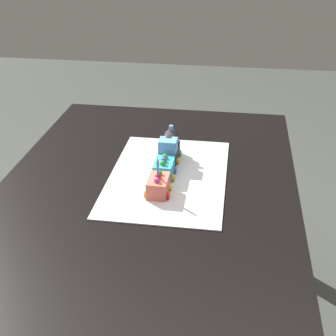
{
  "coord_description": "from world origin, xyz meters",
  "views": [
    {
      "loc": [
        1.38,
        0.27,
        1.55
      ],
      "look_at": [
        -0.06,
        0.06,
        0.77
      ],
      "focal_mm": 51.29,
      "sensor_mm": 36.0,
      "label": 1
    }
  ],
  "objects_px": {
    "cake_car_hopper_coral": "(158,185)",
    "dining_table": "(149,210)",
    "cake_car_tanker_turquoise": "(164,168)",
    "birthday_candle": "(158,166)",
    "cake_locomotive": "(169,148)"
  },
  "relations": [
    {
      "from": "cake_car_hopper_coral",
      "to": "dining_table",
      "type": "bearing_deg",
      "value": -144.22
    },
    {
      "from": "cake_car_tanker_turquoise",
      "to": "birthday_candle",
      "type": "bearing_deg",
      "value": -0.0
    },
    {
      "from": "dining_table",
      "to": "birthday_candle",
      "type": "distance_m",
      "value": 0.23
    },
    {
      "from": "cake_locomotive",
      "to": "birthday_candle",
      "type": "relative_size",
      "value": 2.32
    },
    {
      "from": "dining_table",
      "to": "cake_locomotive",
      "type": "relative_size",
      "value": 10.0
    },
    {
      "from": "cake_locomotive",
      "to": "cake_car_tanker_turquoise",
      "type": "bearing_deg",
      "value": 0.0
    },
    {
      "from": "cake_car_tanker_turquoise",
      "to": "cake_car_hopper_coral",
      "type": "height_order",
      "value": "same"
    },
    {
      "from": "cake_locomotive",
      "to": "cake_car_tanker_turquoise",
      "type": "relative_size",
      "value": 1.4
    },
    {
      "from": "dining_table",
      "to": "cake_car_tanker_turquoise",
      "type": "bearing_deg",
      "value": 139.63
    },
    {
      "from": "cake_locomotive",
      "to": "cake_car_hopper_coral",
      "type": "distance_m",
      "value": 0.25
    },
    {
      "from": "cake_car_tanker_turquoise",
      "to": "birthday_candle",
      "type": "height_order",
      "value": "birthday_candle"
    },
    {
      "from": "dining_table",
      "to": "cake_locomotive",
      "type": "bearing_deg",
      "value": 165.89
    },
    {
      "from": "cake_locomotive",
      "to": "birthday_candle",
      "type": "xyz_separation_m",
      "value": [
        0.25,
        0.0,
        0.05
      ]
    },
    {
      "from": "cake_car_tanker_turquoise",
      "to": "birthday_candle",
      "type": "relative_size",
      "value": 1.66
    },
    {
      "from": "dining_table",
      "to": "cake_locomotive",
      "type": "height_order",
      "value": "cake_locomotive"
    }
  ]
}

